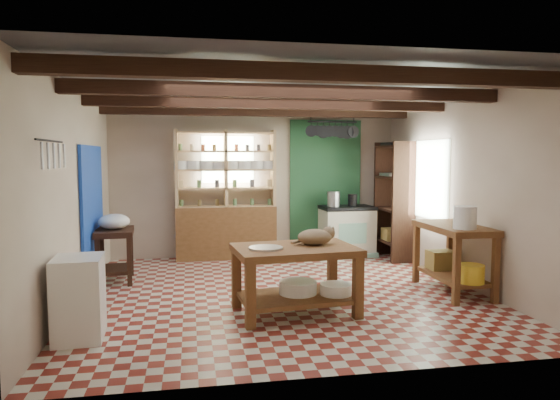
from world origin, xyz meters
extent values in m
cube|color=maroon|center=(0.00, 0.00, -0.01)|extent=(5.00, 5.00, 0.02)
cube|color=#46474B|center=(0.00, 0.00, 2.60)|extent=(5.00, 5.00, 0.02)
cube|color=beige|center=(0.00, 2.50, 1.30)|extent=(5.00, 0.04, 2.60)
cube|color=beige|center=(0.00, -2.50, 1.30)|extent=(5.00, 0.04, 2.60)
cube|color=beige|center=(-2.50, 0.00, 1.30)|extent=(0.04, 5.00, 2.60)
cube|color=beige|center=(2.50, 0.00, 1.30)|extent=(0.04, 5.00, 2.60)
cube|color=#341C12|center=(0.00, 0.00, 2.48)|extent=(5.00, 3.80, 0.15)
cube|color=#163CAA|center=(-2.47, 0.90, 1.10)|extent=(0.04, 1.40, 1.60)
cube|color=#20512E|center=(1.25, 2.47, 1.25)|extent=(1.30, 0.04, 2.30)
cube|color=silver|center=(-0.50, 2.48, 1.70)|extent=(0.90, 0.02, 0.80)
cube|color=silver|center=(2.48, 1.00, 1.40)|extent=(0.02, 1.30, 1.20)
cube|color=black|center=(-2.44, -1.20, 1.78)|extent=(0.06, 0.90, 0.28)
cube|color=black|center=(1.25, 2.05, 2.18)|extent=(0.86, 0.12, 0.36)
cube|color=#DBB37E|center=(-0.55, 2.31, 1.10)|extent=(1.70, 0.34, 2.20)
cube|color=#341C12|center=(2.28, 1.80, 1.00)|extent=(0.40, 0.86, 2.00)
cube|color=brown|center=(-0.01, -0.85, 0.38)|extent=(1.41, 1.01, 0.75)
cube|color=beige|center=(1.56, 2.15, 0.44)|extent=(0.92, 0.64, 0.88)
cube|color=#341C12|center=(-2.20, 0.97, 0.37)|extent=(0.56, 0.77, 0.74)
cube|color=white|center=(-2.22, -1.26, 0.40)|extent=(0.47, 0.56, 0.80)
cube|color=brown|center=(2.18, -0.36, 0.44)|extent=(0.64, 1.24, 0.88)
ellipsoid|color=#957756|center=(0.23, -0.78, 0.84)|extent=(0.46, 0.40, 0.18)
cylinder|color=#B1B2B9|center=(-0.35, -0.94, 0.76)|extent=(0.41, 0.41, 0.02)
cylinder|color=white|center=(0.03, -0.80, 0.27)|extent=(0.46, 0.46, 0.15)
cylinder|color=white|center=(0.45, -0.91, 0.26)|extent=(0.39, 0.39, 0.12)
cylinder|color=#B1B2B9|center=(1.31, 2.14, 1.01)|extent=(0.23, 0.23, 0.26)
cylinder|color=black|center=(1.66, 2.15, 0.99)|extent=(0.17, 0.17, 0.21)
ellipsoid|color=white|center=(-2.20, 0.97, 0.85)|extent=(0.46, 0.46, 0.21)
cylinder|color=white|center=(2.12, -0.71, 1.02)|extent=(0.28, 0.28, 0.28)
cube|color=olive|center=(2.19, -0.06, 0.36)|extent=(0.36, 0.29, 0.25)
cylinder|color=gold|center=(2.17, -0.81, 0.34)|extent=(0.31, 0.31, 0.22)
camera|label=1|loc=(-1.15, -6.21, 1.75)|focal=32.00mm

